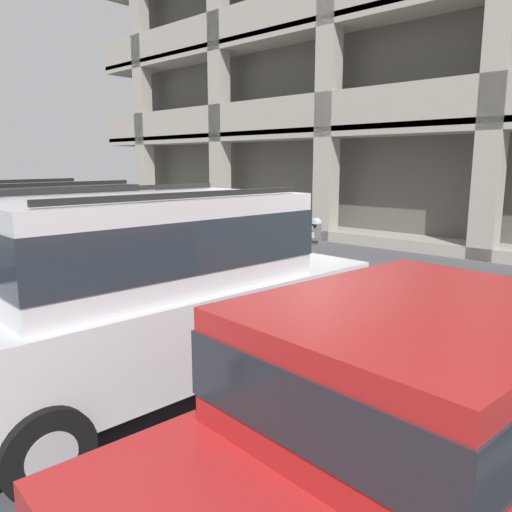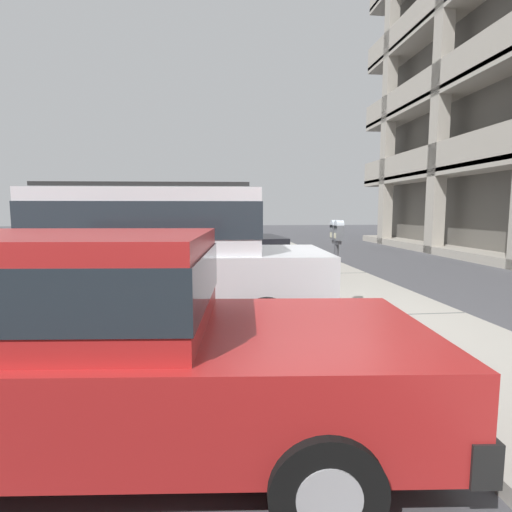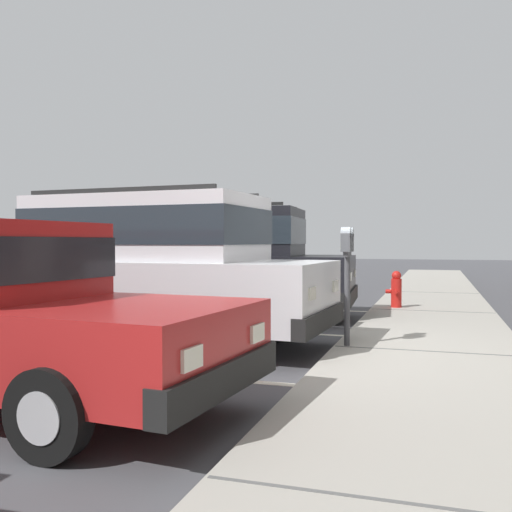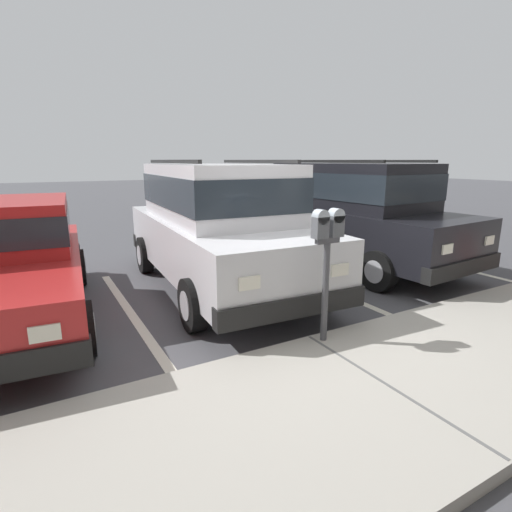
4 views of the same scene
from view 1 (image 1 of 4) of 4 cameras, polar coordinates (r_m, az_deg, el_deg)
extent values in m
cube|color=#4C4C51|center=(6.83, 4.58, -9.36)|extent=(80.00, 80.00, 0.10)
cube|color=#ADA89E|center=(7.80, 10.60, -6.09)|extent=(40.00, 2.20, 0.12)
cube|color=#606060|center=(13.72, -18.76, 1.02)|extent=(0.03, 2.16, 0.00)
cube|color=#606060|center=(10.41, -8.24, -1.44)|extent=(0.03, 2.16, 0.00)
cube|color=#606060|center=(7.78, 10.61, -5.65)|extent=(0.03, 2.16, 0.00)
cube|color=silver|center=(9.53, -23.09, -4.06)|extent=(0.12, 4.80, 0.01)
cube|color=silver|center=(6.97, -12.78, -8.72)|extent=(0.12, 4.80, 0.01)
cube|color=silver|center=(4.95, 8.31, -16.89)|extent=(0.12, 4.80, 0.01)
cube|color=silver|center=(5.12, -11.48, -7.22)|extent=(2.10, 4.79, 0.80)
cube|color=silver|center=(4.90, -12.33, 1.82)|extent=(1.78, 3.00, 0.84)
cube|color=#232B33|center=(4.90, -12.34, 2.07)|extent=(1.80, 3.02, 0.46)
cube|color=black|center=(6.66, 5.71, -5.38)|extent=(1.88, 0.26, 0.24)
cube|color=silver|center=(6.26, 10.04, -3.11)|extent=(0.24, 0.04, 0.14)
cube|color=silver|center=(6.98, 2.48, -1.54)|extent=(0.24, 0.04, 0.14)
cylinder|color=black|center=(5.52, 7.03, -10.13)|extent=(0.24, 0.67, 0.66)
cylinder|color=#B2B2B7|center=(5.52, 7.03, -10.13)|extent=(0.24, 0.37, 0.36)
cylinder|color=black|center=(6.74, -4.96, -6.22)|extent=(0.24, 0.67, 0.66)
cylinder|color=#B2B2B7|center=(6.74, -4.96, -6.22)|extent=(0.24, 0.37, 0.36)
cylinder|color=black|center=(3.94, -22.86, -19.90)|extent=(0.24, 0.67, 0.66)
cylinder|color=#B2B2B7|center=(3.94, -22.86, -19.90)|extent=(0.24, 0.37, 0.36)
cube|color=black|center=(4.28, -7.72, 6.92)|extent=(0.20, 2.62, 0.05)
cube|color=black|center=(5.46, -16.34, 7.37)|extent=(0.20, 2.62, 0.05)
cube|color=black|center=(7.56, -25.05, -2.21)|extent=(2.17, 4.82, 0.80)
cube|color=black|center=(7.42, -25.89, 3.92)|extent=(1.82, 3.02, 0.84)
cube|color=#232B33|center=(7.41, -25.91, 4.08)|extent=(1.85, 3.05, 0.46)
cube|color=black|center=(8.84, -11.38, -1.53)|extent=(1.88, 0.29, 0.24)
cube|color=silver|center=(8.37, -8.71, 0.40)|extent=(0.24, 0.05, 0.14)
cube|color=silver|center=(9.24, -13.48, 1.19)|extent=(0.24, 0.05, 0.14)
cylinder|color=black|center=(7.66, -11.95, -4.35)|extent=(0.25, 0.67, 0.66)
cylinder|color=#B2B2B7|center=(7.66, -11.95, -4.35)|extent=(0.24, 0.38, 0.36)
cylinder|color=black|center=(9.10, -19.14, -2.34)|extent=(0.25, 0.67, 0.66)
cylinder|color=#B2B2B7|center=(9.10, -19.14, -2.34)|extent=(0.24, 0.38, 0.36)
cube|color=black|center=(6.77, -23.70, 7.46)|extent=(0.23, 2.62, 0.05)
cube|color=red|center=(3.46, 20.27, -19.09)|extent=(2.07, 4.53, 0.60)
cube|color=red|center=(2.96, 18.28, -10.92)|extent=(1.66, 2.10, 0.64)
cube|color=#232B33|center=(2.95, 18.30, -10.63)|extent=(1.69, 2.13, 0.35)
cube|color=silver|center=(5.51, 26.34, -7.60)|extent=(0.24, 0.05, 0.14)
cylinder|color=black|center=(5.03, 18.96, -13.16)|extent=(0.21, 0.61, 0.60)
cylinder|color=#B2B2B7|center=(5.03, 18.96, -13.16)|extent=(0.21, 0.34, 0.33)
cylinder|color=#47474C|center=(6.94, 5.89, -2.94)|extent=(0.07, 0.07, 1.08)
cube|color=#47474C|center=(6.83, 5.98, 1.69)|extent=(0.28, 0.06, 0.06)
cube|color=#515459|center=(6.87, 5.34, 2.94)|extent=(0.15, 0.11, 0.22)
cylinder|color=#9EA8B2|center=(6.86, 5.35, 3.85)|extent=(0.15, 0.11, 0.15)
cube|color=#B7B293|center=(6.83, 5.03, 2.57)|extent=(0.08, 0.01, 0.08)
cube|color=#515459|center=(6.75, 6.68, 2.77)|extent=(0.15, 0.11, 0.22)
cylinder|color=#9EA8B2|center=(6.74, 6.70, 3.70)|extent=(0.15, 0.11, 0.15)
cube|color=#B7B293|center=(6.71, 6.37, 2.40)|extent=(0.08, 0.01, 0.08)
cube|color=#A8A093|center=(12.82, 25.45, 16.00)|extent=(32.00, 0.20, 1.10)
cylinder|color=red|center=(10.31, -12.56, -0.15)|extent=(0.20, 0.20, 0.55)
sphere|color=red|center=(10.26, -12.64, 1.68)|extent=(0.18, 0.18, 0.18)
cylinder|color=red|center=(10.23, -13.26, -0.12)|extent=(0.08, 0.10, 0.08)
cylinder|color=red|center=(10.19, -12.09, -0.11)|extent=(0.10, 0.07, 0.07)
camera|label=2|loc=(3.98, 67.00, -4.45)|focal=28.00mm
camera|label=3|loc=(7.05, 65.90, -3.13)|focal=40.00mm
camera|label=4|loc=(8.65, 33.77, 7.18)|focal=28.00mm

